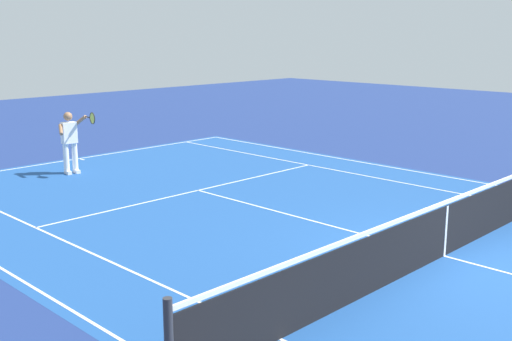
% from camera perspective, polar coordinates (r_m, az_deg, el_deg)
% --- Properties ---
extents(ground_plane, '(60.00, 60.00, 0.00)m').
position_cam_1_polar(ground_plane, '(11.12, 16.74, -7.48)').
color(ground_plane, navy).
extents(court_slab, '(24.20, 11.40, 0.00)m').
position_cam_1_polar(court_slab, '(11.12, 16.74, -7.48)').
color(court_slab, '#1E4C93').
rests_on(court_slab, ground_plane).
extents(court_line_markings, '(23.85, 11.05, 0.01)m').
position_cam_1_polar(court_line_markings, '(11.12, 16.74, -7.46)').
color(court_line_markings, white).
rests_on(court_line_markings, ground_plane).
extents(tennis_net, '(0.10, 11.70, 1.08)m').
position_cam_1_polar(tennis_net, '(10.96, 16.90, -5.06)').
color(tennis_net, '#2D2D33').
rests_on(tennis_net, ground_plane).
extents(tennis_player_near, '(1.12, 0.77, 1.70)m').
position_cam_1_polar(tennis_player_near, '(17.30, -16.60, 2.75)').
color(tennis_player_near, white).
rests_on(tennis_player_near, ground_plane).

